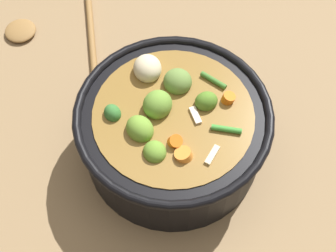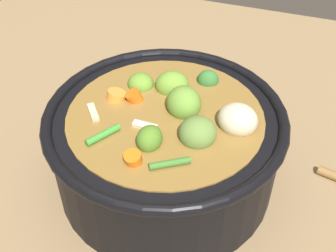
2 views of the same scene
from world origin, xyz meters
name	(u,v)px [view 2 (image 2 of 2)]	position (x,y,z in m)	size (l,w,h in m)	color
ground_plane	(166,177)	(0.00, 0.00, 0.00)	(1.10, 1.10, 0.00)	#8C704C
cooking_pot	(166,145)	(0.00, 0.00, 0.06)	(0.30, 0.30, 0.14)	black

